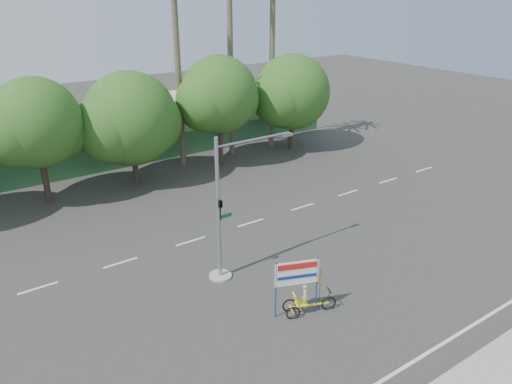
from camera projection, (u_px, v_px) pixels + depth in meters
ground at (314, 299)px, 22.42m from camera, size 120.00×120.00×0.00m
fence at (130, 154)px, 38.30m from camera, size 38.00×0.08×2.00m
building_right at (194, 117)px, 45.61m from camera, size 14.00×8.00×3.60m
tree_left at (35, 126)px, 30.36m from camera, size 6.66×5.60×8.07m
tree_center at (130, 121)px, 33.75m from camera, size 7.62×6.40×7.85m
tree_right at (219, 98)px, 37.15m from camera, size 6.90×5.80×8.36m
tree_far_right at (292, 94)px, 41.07m from camera, size 7.38×6.20×7.94m
palm_tall at (230, 21)px, 37.34m from camera, size 3.73×3.79×17.45m
palm_mid at (272, 33)px, 39.86m from camera, size 3.73×3.79×15.45m
palm_short at (177, 48)px, 35.59m from camera, size 3.73×3.79×14.45m
traffic_signal at (224, 221)px, 23.15m from camera, size 4.72×1.10×7.00m
trike_billboard at (302, 292)px, 21.02m from camera, size 2.60×1.25×2.73m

